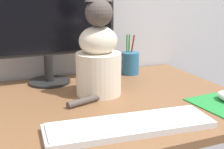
{
  "coord_description": "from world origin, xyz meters",
  "views": [
    {
      "loc": [
        -0.32,
        -0.96,
        1.14
      ],
      "look_at": [
        0.05,
        -0.09,
        0.88
      ],
      "focal_mm": 50.0,
      "sensor_mm": 36.0,
      "label": 1
    }
  ],
  "objects_px": {
    "monitor": "(46,20)",
    "pen_cup": "(130,63)",
    "cat": "(98,57)",
    "keyboard": "(130,125)"
  },
  "relations": [
    {
      "from": "keyboard",
      "to": "cat",
      "type": "xyz_separation_m",
      "value": [
        0.03,
        0.31,
        0.13
      ]
    },
    {
      "from": "keyboard",
      "to": "pen_cup",
      "type": "relative_size",
      "value": 2.68
    },
    {
      "from": "monitor",
      "to": "cat",
      "type": "bearing_deg",
      "value": -56.49
    },
    {
      "from": "monitor",
      "to": "pen_cup",
      "type": "distance_m",
      "value": 0.42
    },
    {
      "from": "monitor",
      "to": "keyboard",
      "type": "bearing_deg",
      "value": -77.88
    },
    {
      "from": "monitor",
      "to": "keyboard",
      "type": "xyz_separation_m",
      "value": [
        0.11,
        -0.52,
        -0.25
      ]
    },
    {
      "from": "cat",
      "to": "pen_cup",
      "type": "height_order",
      "value": "cat"
    },
    {
      "from": "pen_cup",
      "to": "cat",
      "type": "bearing_deg",
      "value": -137.76
    },
    {
      "from": "monitor",
      "to": "keyboard",
      "type": "distance_m",
      "value": 0.59
    },
    {
      "from": "cat",
      "to": "pen_cup",
      "type": "bearing_deg",
      "value": 44.8
    }
  ]
}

